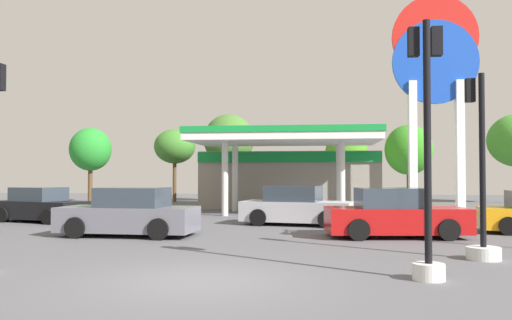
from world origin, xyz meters
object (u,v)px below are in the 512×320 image
Objects in this scene: car_2 at (129,214)px; tree_4 at (409,150)px; tree_2 at (229,140)px; car_4 at (395,215)px; car_1 at (297,207)px; car_3 at (41,206)px; tree_0 at (91,150)px; station_pole_sign at (435,75)px; traffic_signal_0 at (427,172)px; tree_3 at (346,154)px; tree_1 at (175,147)px; traffic_signal_2 at (482,210)px.

tree_4 reaches higher than car_2.
tree_2 is at bearing 91.26° from car_2.
car_4 is 21.00m from tree_4.
car_1 reaches higher than car_3.
tree_0 is (-10.80, 20.93, 3.19)m from car_2.
station_pole_sign is at bearing 20.37° from car_3.
station_pole_sign is 11.68m from car_1.
traffic_signal_0 is (13.96, -10.89, 1.41)m from car_3.
station_pole_sign is at bearing -66.87° from tree_3.
station_pole_sign is 10.39m from tree_4.
tree_2 is at bearing 107.08° from traffic_signal_0.
traffic_signal_0 is 0.91× the size of tree_0.
car_1 is at bearing -113.39° from tree_4.
tree_4 reaches higher than tree_3.
tree_0 is at bearing -179.26° from tree_1.
car_1 is 1.05× the size of traffic_signal_2.
tree_1 is 16.86m from tree_4.
tree_2 reaches higher than tree_1.
car_4 is 23.89m from tree_2.
car_3 is (-11.00, 0.14, -0.04)m from car_1.
tree_3 is (19.01, -0.14, -0.40)m from tree_0.
tree_2 is at bearing 169.87° from tree_3.
car_2 is 0.91× the size of traffic_signal_0.
car_1 is 0.84× the size of tree_0.
station_pole_sign is 12.95m from car_4.
station_pole_sign is at bearing -30.44° from tree_1.
tree_2 is (3.83, 1.33, 0.57)m from tree_1.
car_1 is 0.71× the size of tree_2.
car_4 is 20.35m from tree_3.
tree_1 is at bearing 120.28° from traffic_signal_2.
tree_3 is 0.93× the size of tree_4.
tree_3 is at bearing 113.13° from station_pole_sign.
car_1 is 0.87× the size of tree_1.
car_2 is 24.69m from tree_4.
car_2 is 0.82× the size of tree_0.
tree_4 is at bearing 59.25° from car_2.
car_1 is at bearing -0.75° from car_3.
traffic_signal_2 is at bearing -71.91° from car_4.
tree_0 is (-23.08, 9.67, -3.30)m from station_pole_sign.
car_3 is (-17.93, -6.65, -6.54)m from station_pole_sign.
tree_3 is at bearing -1.00° from tree_1.
tree_0 is (-19.11, 27.22, 1.83)m from traffic_signal_0.
traffic_signal_2 reaches higher than car_4.
car_1 is 16.82m from tree_3.
station_pole_sign reaches higher than car_4.
car_2 is at bearing 160.01° from traffic_signal_2.
station_pole_sign is 17.10m from tree_2.
car_1 is 0.91× the size of tree_3.
station_pole_sign is 2.05× the size of tree_0.
tree_1 is at bearing 179.00° from tree_3.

